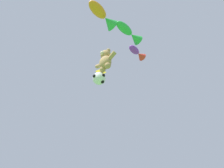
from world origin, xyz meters
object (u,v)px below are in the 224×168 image
at_px(teddy_bear_kite, 105,60).
at_px(soccer_ball_kite, 99,78).
at_px(fish_kite_emerald, 130,33).
at_px(diamond_kite, 101,73).
at_px(fish_kite_violet, 137,53).
at_px(fish_kite_tangerine, 103,16).

bearing_deg(teddy_bear_kite, soccer_ball_kite, 169.92).
xyz_separation_m(fish_kite_emerald, diamond_kite, (-5.89, 2.47, 2.21)).
xyz_separation_m(fish_kite_violet, fish_kite_emerald, (0.49, -1.44, 0.39)).
xyz_separation_m(teddy_bear_kite, diamond_kite, (-3.37, 2.39, 2.90)).
relative_size(soccer_ball_kite, fish_kite_emerald, 0.48).
bearing_deg(fish_kite_tangerine, fish_kite_violet, 90.13).
relative_size(teddy_bear_kite, fish_kite_emerald, 1.00).
distance_m(fish_kite_emerald, fish_kite_tangerine, 2.11).
distance_m(fish_kite_tangerine, diamond_kite, 7.35).
distance_m(fish_kite_violet, fish_kite_emerald, 1.57).
height_order(fish_kite_emerald, fish_kite_tangerine, fish_kite_tangerine).
distance_m(fish_kite_emerald, diamond_kite, 6.76).
height_order(fish_kite_violet, diamond_kite, diamond_kite).
xyz_separation_m(soccer_ball_kite, fish_kite_tangerine, (2.76, -2.27, 2.16)).
xyz_separation_m(teddy_bear_kite, fish_kite_emerald, (2.52, -0.09, 0.68)).
bearing_deg(soccer_ball_kite, fish_kite_emerald, -3.77).
height_order(teddy_bear_kite, fish_kite_emerald, teddy_bear_kite).
xyz_separation_m(fish_kite_tangerine, diamond_kite, (-5.40, 4.53, 2.08)).
bearing_deg(teddy_bear_kite, fish_kite_tangerine, -46.40).
bearing_deg(soccer_ball_kite, fish_kite_violet, 23.94).
distance_m(soccer_ball_kite, diamond_kite, 5.48).
bearing_deg(teddy_bear_kite, diamond_kite, 144.64).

